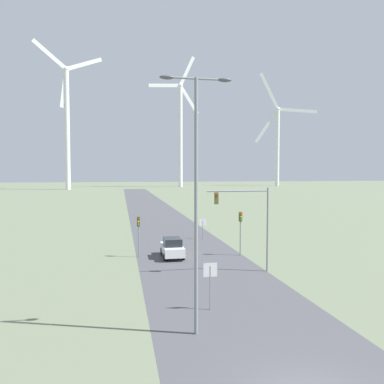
# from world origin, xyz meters

# --- Properties ---
(road_surface) EXTENTS (10.00, 240.00, 0.01)m
(road_surface) POSITION_xyz_m (0.00, 48.00, 0.00)
(road_surface) COLOR #47474C
(road_surface) RESTS_ON ground
(streetlamp) EXTENTS (3.48, 0.32, 12.41)m
(streetlamp) POSITION_xyz_m (-2.83, 6.12, 7.57)
(streetlamp) COLOR gray
(streetlamp) RESTS_ON ground
(stop_sign_near) EXTENTS (0.81, 0.07, 2.73)m
(stop_sign_near) POSITION_xyz_m (-1.39, 9.12, 1.91)
(stop_sign_near) COLOR gray
(stop_sign_near) RESTS_ON ground
(stop_sign_far) EXTENTS (0.81, 0.07, 2.37)m
(stop_sign_far) POSITION_xyz_m (3.18, 31.71, 1.65)
(stop_sign_far) COLOR gray
(stop_sign_far) RESTS_ON ground
(traffic_light_post_near_left) EXTENTS (0.28, 0.34, 3.79)m
(traffic_light_post_near_left) POSITION_xyz_m (-4.79, 23.39, 2.78)
(traffic_light_post_near_left) COLOR gray
(traffic_light_post_near_left) RESTS_ON ground
(traffic_light_post_near_right) EXTENTS (0.28, 0.34, 4.15)m
(traffic_light_post_near_right) POSITION_xyz_m (4.74, 22.29, 3.04)
(traffic_light_post_near_right) COLOR gray
(traffic_light_post_near_right) RESTS_ON ground
(traffic_light_mast_overhead) EXTENTS (5.02, 0.35, 6.69)m
(traffic_light_mast_overhead) POSITION_xyz_m (3.40, 16.44, 4.77)
(traffic_light_mast_overhead) COLOR gray
(traffic_light_mast_overhead) RESTS_ON ground
(car_approaching) EXTENTS (1.88, 4.11, 1.83)m
(car_approaching) POSITION_xyz_m (-1.73, 22.70, 0.91)
(car_approaching) COLOR white
(car_approaching) RESTS_ON ground
(wind_turbine_left) EXTENTS (29.36, 10.63, 65.75)m
(wind_turbine_left) POSITION_xyz_m (-30.00, 167.46, 32.46)
(wind_turbine_left) COLOR white
(wind_turbine_left) RESTS_ON ground
(wind_turbine_center) EXTENTS (27.81, 5.77, 70.51)m
(wind_turbine_center) POSITION_xyz_m (25.56, 188.78, 32.41)
(wind_turbine_center) COLOR white
(wind_turbine_center) RESTS_ON ground
(wind_turbine_right) EXTENTS (36.04, 6.48, 65.66)m
(wind_turbine_right) POSITION_xyz_m (84.13, 195.15, 28.25)
(wind_turbine_right) COLOR white
(wind_turbine_right) RESTS_ON ground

